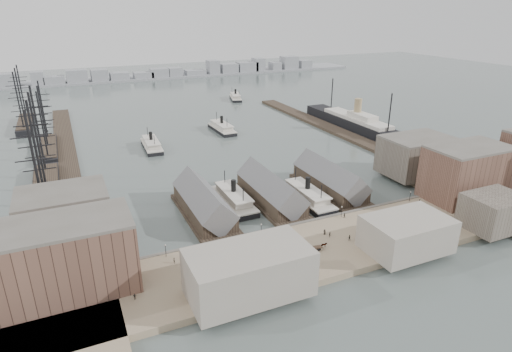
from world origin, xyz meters
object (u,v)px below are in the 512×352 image
tram (456,202)px  horse_cart_center (322,246)px  horse_cart_right (396,235)px  ocean_steamer (357,123)px  horse_cart_left (221,261)px  ferry_docked_west (234,198)px

tram → horse_cart_center: tram is taller
horse_cart_right → ocean_steamer: bearing=-42.9°
ocean_steamer → horse_cart_right: (-69.85, -113.31, -1.19)m
horse_cart_center → horse_cart_right: (24.27, -4.05, 0.02)m
ocean_steamer → horse_cart_center: 144.22m
tram → horse_cart_right: (-34.64, -8.62, -0.94)m
ocean_steamer → horse_cart_right: bearing=-121.7°
tram → horse_cart_left: tram is taller
tram → horse_cart_right: 35.71m
horse_cart_center → horse_cart_right: size_ratio=1.03×
tram → horse_cart_center: (-58.91, -4.57, -0.96)m
ferry_docked_west → horse_cart_right: bearing=-53.2°
ocean_steamer → horse_cart_left: 162.36m
horse_cart_left → tram: bearing=-61.4°
tram → horse_cart_left: size_ratio=2.03×
ferry_docked_west → horse_cart_center: size_ratio=5.81×
tram → horse_cart_center: size_ratio=1.95×
ocean_steamer → tram: 110.46m
horse_cart_right → ferry_docked_west: bearing=25.6°
horse_cart_center → horse_cart_right: 24.60m
tram → horse_cart_left: bearing=-179.6°
ocean_steamer → tram: size_ratio=9.66×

